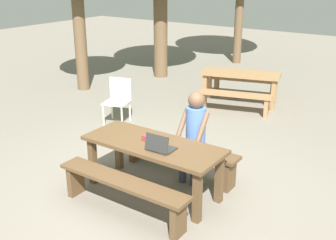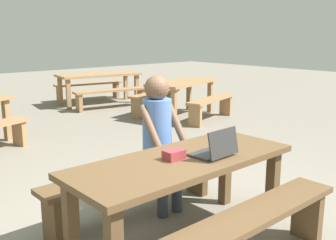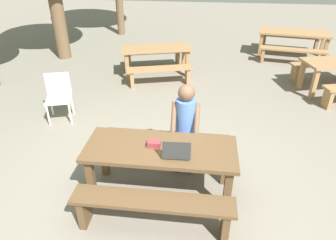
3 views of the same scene
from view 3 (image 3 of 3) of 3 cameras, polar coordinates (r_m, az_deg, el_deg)
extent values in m
plane|color=gray|center=(4.25, -1.29, -13.01)|extent=(30.00, 30.00, 0.00)
cube|color=brown|center=(3.81, -1.41, -5.41)|extent=(1.87, 0.74, 0.05)
cube|color=brown|center=(4.01, -14.05, -10.83)|extent=(0.09, 0.09, 0.67)
cube|color=brown|center=(3.81, 10.93, -12.95)|extent=(0.09, 0.09, 0.67)
cube|color=brown|center=(4.41, -11.74, -6.28)|extent=(0.09, 0.09, 0.67)
cube|color=brown|center=(4.23, 10.60, -7.93)|extent=(0.09, 0.09, 0.67)
cube|color=brown|center=(3.49, -2.87, -14.73)|extent=(1.82, 0.30, 0.05)
cube|color=brown|center=(3.85, -15.24, -15.69)|extent=(0.08, 0.24, 0.42)
cube|color=brown|center=(3.65, 10.57, -18.19)|extent=(0.08, 0.24, 0.42)
cube|color=brown|center=(4.46, -0.23, -3.30)|extent=(1.82, 0.30, 0.05)
cube|color=brown|center=(4.75, -10.01, -4.95)|extent=(0.08, 0.24, 0.42)
cube|color=brown|center=(4.58, 9.94, -6.36)|extent=(0.08, 0.24, 0.42)
cube|color=#2D2D2D|center=(3.69, 1.67, -6.01)|extent=(0.33, 0.22, 0.02)
cube|color=#2D2D2D|center=(3.52, 1.58, -5.73)|extent=(0.33, 0.07, 0.21)
cube|color=black|center=(3.53, 1.58, -5.64)|extent=(0.30, 0.05, 0.19)
cube|color=#993338|center=(3.80, -2.58, -4.39)|extent=(0.16, 0.11, 0.07)
cylinder|color=#333847|center=(4.42, 1.74, -7.01)|extent=(0.10, 0.10, 0.47)
cylinder|color=#333847|center=(4.42, 4.09, -7.16)|extent=(0.10, 0.10, 0.47)
cube|color=#333847|center=(4.33, 3.10, -3.49)|extent=(0.28, 0.28, 0.12)
cylinder|color=#517AC6|center=(4.25, 3.30, 0.57)|extent=(0.27, 0.27, 0.52)
cylinder|color=brown|center=(4.16, 1.07, 0.34)|extent=(0.07, 0.32, 0.41)
cylinder|color=brown|center=(4.15, 5.36, 0.08)|extent=(0.07, 0.32, 0.41)
sphere|color=brown|center=(4.08, 3.45, 5.03)|extent=(0.23, 0.23, 0.23)
cube|color=silver|center=(5.95, -19.61, 3.62)|extent=(0.55, 0.55, 0.02)
cube|color=silver|center=(6.05, -19.71, 6.37)|extent=(0.43, 0.14, 0.42)
cylinder|color=silver|center=(5.91, -21.30, 0.77)|extent=(0.04, 0.04, 0.41)
cylinder|color=silver|center=(5.84, -17.67, 1.09)|extent=(0.04, 0.04, 0.41)
cylinder|color=silver|center=(6.24, -20.76, 2.46)|extent=(0.04, 0.04, 0.41)
cylinder|color=silver|center=(6.17, -17.32, 2.78)|extent=(0.04, 0.04, 0.41)
cube|color=#9E754C|center=(7.11, 25.45, 5.97)|extent=(0.11, 0.11, 0.67)
cube|color=#9E754C|center=(7.51, 23.46, 7.63)|extent=(0.11, 0.11, 0.67)
cube|color=#9E754C|center=(6.90, 27.45, 3.52)|extent=(0.14, 0.25, 0.40)
cube|color=#9E754C|center=(8.18, 26.60, 9.31)|extent=(1.50, 0.67, 0.05)
cube|color=#9E754C|center=(7.92, 22.38, 7.89)|extent=(0.14, 0.25, 0.40)
cube|color=#9E754C|center=(7.59, -2.18, 13.16)|extent=(1.77, 1.09, 0.05)
cube|color=#9E754C|center=(7.44, -7.56, 9.67)|extent=(0.11, 0.11, 0.66)
cube|color=#9E754C|center=(7.60, 3.63, 10.33)|extent=(0.11, 0.11, 0.66)
cube|color=#9E754C|center=(7.87, -7.71, 10.81)|extent=(0.11, 0.11, 0.66)
cube|color=#9E754C|center=(8.03, 2.93, 11.43)|extent=(0.11, 0.11, 0.66)
cube|color=#9E754C|center=(7.09, -1.50, 9.49)|extent=(1.52, 0.70, 0.05)
cube|color=#9E754C|center=(7.12, -6.68, 7.55)|extent=(0.14, 0.25, 0.38)
cube|color=#9E754C|center=(7.27, 3.62, 8.20)|extent=(0.14, 0.25, 0.38)
cube|color=#9E754C|center=(8.27, -2.70, 12.53)|extent=(1.52, 0.70, 0.05)
cube|color=#9E754C|center=(8.30, -7.17, 10.84)|extent=(0.14, 0.25, 0.38)
cube|color=#9E754C|center=(8.43, 1.79, 11.37)|extent=(0.14, 0.25, 0.38)
cube|color=#9E754C|center=(9.62, 22.34, 14.79)|extent=(2.01, 1.11, 0.05)
cube|color=#9E754C|center=(9.38, 16.77, 13.05)|extent=(0.10, 0.10, 0.68)
cube|color=#9E754C|center=(9.54, 27.11, 11.33)|extent=(0.10, 0.10, 0.68)
cube|color=#9E754C|center=(9.96, 16.89, 14.00)|extent=(0.10, 0.10, 0.68)
cube|color=#9E754C|center=(10.12, 26.67, 12.37)|extent=(0.10, 0.10, 0.68)
cube|color=#9E754C|center=(9.01, 22.22, 11.94)|extent=(1.73, 0.58, 0.05)
cube|color=#9E754C|center=(9.03, 17.16, 11.40)|extent=(0.12, 0.25, 0.39)
cube|color=#9E754C|center=(9.18, 26.64, 9.84)|extent=(0.12, 0.25, 0.39)
cube|color=#9E754C|center=(10.37, 21.81, 14.22)|extent=(1.73, 0.58, 0.05)
cube|color=#9E754C|center=(10.39, 17.37, 13.74)|extent=(0.12, 0.25, 0.39)
cube|color=#9E754C|center=(10.52, 25.71, 12.36)|extent=(0.12, 0.25, 0.39)
cylinder|color=brown|center=(9.25, -19.87, 18.54)|extent=(0.37, 0.37, 2.60)
camera|label=1|loc=(2.61, 112.44, -13.71)|focal=44.21mm
camera|label=2|loc=(2.94, -54.31, -8.85)|focal=42.20mm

